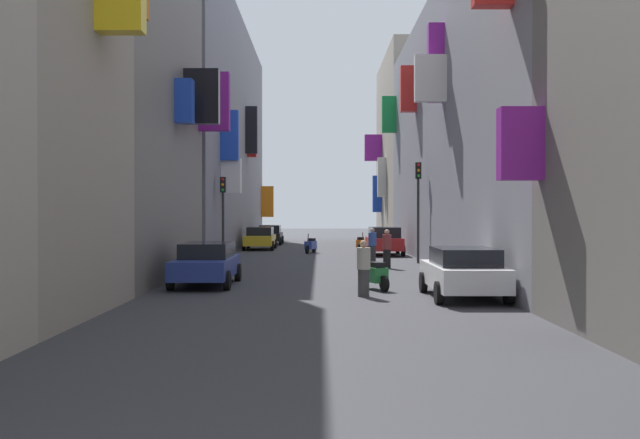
# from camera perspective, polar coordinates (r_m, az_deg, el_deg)

# --- Properties ---
(ground_plane) EXTENTS (140.00, 140.00, 0.00)m
(ground_plane) POSITION_cam_1_polar(r_m,az_deg,el_deg) (33.25, -0.09, -3.48)
(ground_plane) COLOR #38383D
(building_left_mid_b) EXTENTS (7.30, 11.28, 15.97)m
(building_left_mid_b) POSITION_cam_1_polar(r_m,az_deg,el_deg) (27.15, -17.65, 12.50)
(building_left_mid_b) COLOR slate
(building_left_mid_b) RESTS_ON ground
(building_left_far) EXTENTS (7.05, 31.31, 15.01)m
(building_left_far) POSITION_cam_1_polar(r_m,az_deg,el_deg) (48.46, -9.61, 6.67)
(building_left_far) COLOR gray
(building_left_far) RESTS_ON ground
(building_right_mid_a) EXTENTS (7.24, 31.68, 12.13)m
(building_right_mid_a) POSITION_cam_1_polar(r_m,az_deg,el_deg) (33.82, 13.68, 6.87)
(building_right_mid_a) COLOR gray
(building_right_mid_a) RESTS_ON ground
(building_right_mid_b) EXTENTS (7.37, 14.65, 14.30)m
(building_right_mid_b) POSITION_cam_1_polar(r_m,az_deg,el_deg) (56.60, 8.11, 5.43)
(building_right_mid_b) COLOR #9E9384
(building_right_mid_b) RESTS_ON ground
(parked_car_blue) EXTENTS (1.89, 4.39, 1.37)m
(parked_car_blue) POSITION_cam_1_polar(r_m,az_deg,el_deg) (23.60, -8.92, -3.39)
(parked_car_blue) COLOR navy
(parked_car_blue) RESTS_ON ground
(parked_car_black) EXTENTS (1.85, 4.09, 1.40)m
(parked_car_black) POSITION_cam_1_polar(r_m,az_deg,el_deg) (52.84, -3.94, -1.17)
(parked_car_black) COLOR black
(parked_car_black) RESTS_ON ground
(parked_car_red) EXTENTS (1.98, 4.14, 1.54)m
(parked_car_red) POSITION_cam_1_polar(r_m,az_deg,el_deg) (39.88, 5.10, -1.66)
(parked_car_red) COLOR #B21E1E
(parked_car_red) RESTS_ON ground
(parked_car_white) EXTENTS (1.96, 4.21, 1.39)m
(parked_car_white) POSITION_cam_1_polar(r_m,az_deg,el_deg) (20.20, 11.25, -4.03)
(parked_car_white) COLOR white
(parked_car_white) RESTS_ON ground
(parked_car_yellow) EXTENTS (1.92, 4.33, 1.42)m
(parked_car_yellow) POSITION_cam_1_polar(r_m,az_deg,el_deg) (45.71, -4.73, -1.44)
(parked_car_yellow) COLOR gold
(parked_car_yellow) RESTS_ON ground
(scooter_orange) EXTENTS (0.70, 1.93, 1.13)m
(scooter_orange) POSITION_cam_1_polar(r_m,az_deg,el_deg) (43.99, 3.28, -1.89)
(scooter_orange) COLOR orange
(scooter_orange) RESTS_ON ground
(scooter_green) EXTENTS (0.85, 1.86, 1.13)m
(scooter_green) POSITION_cam_1_polar(r_m,az_deg,el_deg) (22.13, 4.26, -4.34)
(scooter_green) COLOR #287F3D
(scooter_green) RESTS_ON ground
(scooter_blue) EXTENTS (0.72, 1.72, 1.13)m
(scooter_blue) POSITION_cam_1_polar(r_m,az_deg,el_deg) (41.53, -0.72, -2.03)
(scooter_blue) COLOR #2D4CAD
(scooter_blue) RESTS_ON ground
(pedestrian_crossing) EXTENTS (0.47, 0.47, 1.64)m
(pedestrian_crossing) POSITION_cam_1_polar(r_m,az_deg,el_deg) (30.45, 5.32, -2.33)
(pedestrian_crossing) COLOR black
(pedestrian_crossing) RESTS_ON ground
(pedestrian_near_left) EXTENTS (0.44, 0.44, 1.58)m
(pedestrian_near_left) POSITION_cam_1_polar(r_m,az_deg,el_deg) (20.23, 3.48, -3.89)
(pedestrian_near_left) COLOR #3F3F3F
(pedestrian_near_left) RESTS_ON ground
(pedestrian_near_right) EXTENTS (0.53, 0.53, 1.62)m
(pedestrian_near_right) POSITION_cam_1_polar(r_m,az_deg,el_deg) (33.82, 4.17, -2.05)
(pedestrian_near_right) COLOR #303030
(pedestrian_near_right) RESTS_ON ground
(traffic_light_near_corner) EXTENTS (0.26, 0.34, 4.05)m
(traffic_light_near_corner) POSITION_cam_1_polar(r_m,az_deg,el_deg) (35.09, -7.64, 1.25)
(traffic_light_near_corner) COLOR #2D2D2D
(traffic_light_near_corner) RESTS_ON ground
(traffic_light_far_corner) EXTENTS (0.26, 0.34, 4.65)m
(traffic_light_far_corner) POSITION_cam_1_polar(r_m,az_deg,el_deg) (33.61, 7.77, 1.91)
(traffic_light_far_corner) COLOR #2D2D2D
(traffic_light_far_corner) RESTS_ON ground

